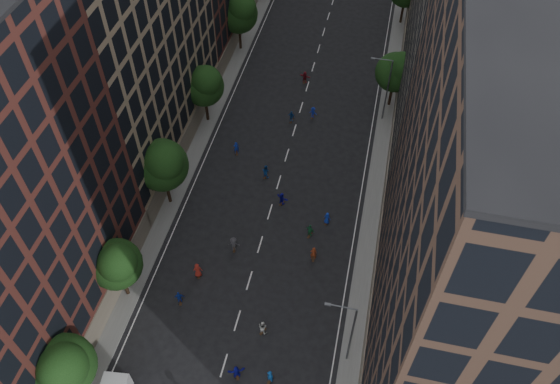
% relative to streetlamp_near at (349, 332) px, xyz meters
% --- Properties ---
extents(ground, '(240.00, 240.00, 0.00)m').
position_rel_streetlamp_near_xyz_m(ground, '(-10.37, 28.00, -5.17)').
color(ground, black).
rests_on(ground, ground).
extents(sidewalk_left, '(4.00, 105.00, 0.15)m').
position_rel_streetlamp_near_xyz_m(sidewalk_left, '(-22.37, 35.50, -5.09)').
color(sidewalk_left, slate).
rests_on(sidewalk_left, ground).
extents(sidewalk_right, '(4.00, 105.00, 0.15)m').
position_rel_streetlamp_near_xyz_m(sidewalk_right, '(1.63, 35.50, -5.09)').
color(sidewalk_right, slate).
rests_on(sidewalk_right, ground).
extents(bldg_left_b, '(14.00, 26.00, 34.00)m').
position_rel_streetlamp_near_xyz_m(bldg_left_b, '(-29.37, 23.00, 11.83)').
color(bldg_left_b, '#9A8264').
rests_on(bldg_left_b, ground).
extents(bldg_right_a, '(14.00, 30.00, 36.00)m').
position_rel_streetlamp_near_xyz_m(bldg_right_a, '(8.63, 3.00, 12.83)').
color(bldg_right_a, '#4E362A').
rests_on(bldg_right_a, ground).
extents(bldg_right_b, '(14.00, 28.00, 33.00)m').
position_rel_streetlamp_near_xyz_m(bldg_right_b, '(8.63, 32.00, 11.33)').
color(bldg_right_b, '#5E574D').
rests_on(bldg_right_b, ground).
extents(tree_left_0, '(5.20, 5.20, 8.83)m').
position_rel_streetlamp_near_xyz_m(tree_left_0, '(-21.38, -8.15, 0.79)').
color(tree_left_0, black).
rests_on(tree_left_0, ground).
extents(tree_left_1, '(4.80, 4.80, 8.21)m').
position_rel_streetlamp_near_xyz_m(tree_left_1, '(-21.39, 1.86, 0.38)').
color(tree_left_1, black).
rests_on(tree_left_1, ground).
extents(tree_left_2, '(5.60, 5.60, 9.45)m').
position_rel_streetlamp_near_xyz_m(tree_left_2, '(-21.36, 13.83, 1.19)').
color(tree_left_2, black).
rests_on(tree_left_2, ground).
extents(tree_left_3, '(5.00, 5.00, 8.58)m').
position_rel_streetlamp_near_xyz_m(tree_left_3, '(-21.38, 27.85, 0.65)').
color(tree_left_3, black).
rests_on(tree_left_3, ground).
extents(tree_left_4, '(5.40, 5.40, 9.08)m').
position_rel_streetlamp_near_xyz_m(tree_left_4, '(-21.37, 43.84, 0.93)').
color(tree_left_4, black).
rests_on(tree_left_4, ground).
extents(tree_right_a, '(5.00, 5.00, 8.39)m').
position_rel_streetlamp_near_xyz_m(tree_right_a, '(1.02, 35.85, 0.46)').
color(tree_right_a, black).
rests_on(tree_right_a, ground).
extents(streetlamp_near, '(2.64, 0.22, 9.06)m').
position_rel_streetlamp_near_xyz_m(streetlamp_near, '(0.00, 0.00, 0.00)').
color(streetlamp_near, '#595B60').
rests_on(streetlamp_near, ground).
extents(streetlamp_far, '(2.64, 0.22, 9.06)m').
position_rel_streetlamp_near_xyz_m(streetlamp_far, '(0.00, 33.00, 0.00)').
color(streetlamp_far, '#595B60').
rests_on(streetlamp_far, ground).
extents(skater_1, '(0.76, 0.64, 1.79)m').
position_rel_streetlamp_near_xyz_m(skater_1, '(-6.00, -3.42, -4.27)').
color(skater_1, '#1552AD').
rests_on(skater_1, ground).
extents(skater_4, '(1.04, 0.70, 1.64)m').
position_rel_streetlamp_near_xyz_m(skater_4, '(-16.27, 2.23, -4.35)').
color(skater_4, '#1330A1').
rests_on(skater_4, ground).
extents(skater_5, '(1.59, 1.08, 1.65)m').
position_rel_streetlamp_near_xyz_m(skater_5, '(-8.96, -3.67, -4.34)').
color(skater_5, '#1415A8').
rests_on(skater_5, ground).
extents(skater_6, '(1.03, 0.81, 1.84)m').
position_rel_streetlamp_near_xyz_m(skater_6, '(-15.49, 5.47, -4.25)').
color(skater_6, '#A7261B').
rests_on(skater_6, ground).
extents(skater_7, '(0.74, 0.53, 1.88)m').
position_rel_streetlamp_near_xyz_m(skater_7, '(-4.61, 9.93, -4.23)').
color(skater_7, '#943618').
rests_on(skater_7, ground).
extents(skater_8, '(1.04, 0.94, 1.73)m').
position_rel_streetlamp_near_xyz_m(skater_8, '(-7.73, 0.93, -4.30)').
color(skater_8, silver).
rests_on(skater_8, ground).
extents(skater_9, '(1.31, 0.91, 1.86)m').
position_rel_streetlamp_near_xyz_m(skater_9, '(-12.85, 9.30, -4.24)').
color(skater_9, '#3D3C41').
rests_on(skater_9, ground).
extents(skater_10, '(1.09, 0.75, 1.72)m').
position_rel_streetlamp_near_xyz_m(skater_10, '(-5.48, 12.74, -4.31)').
color(skater_10, '#227242').
rests_on(skater_10, ground).
extents(skater_11, '(1.55, 1.06, 1.60)m').
position_rel_streetlamp_near_xyz_m(skater_11, '(-9.33, 16.45, -4.37)').
color(skater_11, '#131294').
rests_on(skater_11, ground).
extents(skater_12, '(0.85, 0.65, 1.55)m').
position_rel_streetlamp_near_xyz_m(skater_12, '(-4.01, 14.86, -4.40)').
color(skater_12, '#1634B8').
rests_on(skater_12, ground).
extents(skater_13, '(0.76, 0.64, 1.78)m').
position_rel_streetlamp_near_xyz_m(skater_13, '(-16.37, 22.98, -4.28)').
color(skater_13, '#142DA4').
rests_on(skater_13, ground).
extents(skater_14, '(1.05, 0.95, 1.77)m').
position_rel_streetlamp_near_xyz_m(skater_14, '(-12.01, 20.01, -4.28)').
color(skater_14, '#124096').
rests_on(skater_14, ground).
extents(skater_15, '(1.13, 0.81, 1.59)m').
position_rel_streetlamp_near_xyz_m(skater_15, '(-8.53, 31.38, -4.38)').
color(skater_15, '#1429A8').
rests_on(skater_15, ground).
extents(skater_16, '(0.98, 0.57, 1.58)m').
position_rel_streetlamp_near_xyz_m(skater_16, '(-11.06, 30.05, -4.38)').
color(skater_16, '#13479B').
rests_on(skater_16, ground).
extents(skater_17, '(1.64, 0.84, 1.69)m').
position_rel_streetlamp_near_xyz_m(skater_17, '(-10.90, 38.26, -4.32)').
color(skater_17, maroon).
rests_on(skater_17, ground).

